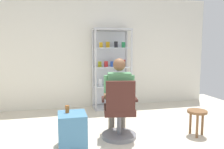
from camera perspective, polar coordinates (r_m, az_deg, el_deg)
name	(u,v)px	position (r m, az deg, el deg)	size (l,w,h in m)	color
back_wall	(93,52)	(5.50, -4.86, 5.76)	(6.00, 0.10, 2.70)	silver
display_cabinet_main	(111,68)	(5.36, -0.19, 1.61)	(0.90, 0.45, 1.90)	#B7B7BC
office_chair	(119,115)	(3.58, 1.91, -10.32)	(0.60, 0.56, 0.96)	slate
seated_shopkeeper	(119,93)	(3.66, 1.69, -4.80)	(0.54, 0.61, 1.29)	slate
storage_crate	(72,130)	(3.39, -10.15, -13.94)	(0.40, 0.43, 0.51)	teal
tea_glass	(67,109)	(3.34, -11.42, -8.68)	(0.06, 0.06, 0.11)	brown
wooden_stool	(197,115)	(3.98, 20.99, -9.79)	(0.32, 0.32, 0.43)	brown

